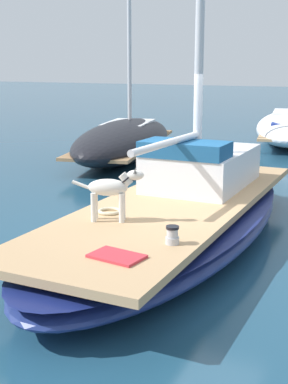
{
  "coord_description": "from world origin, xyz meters",
  "views": [
    {
      "loc": [
        3.17,
        -7.02,
        2.64
      ],
      "look_at": [
        0.0,
        -1.0,
        1.01
      ],
      "focal_mm": 49.73,
      "sensor_mm": 36.0,
      "label": 1
    }
  ],
  "objects_px": {
    "deck_winch": "(172,236)",
    "coiled_rope": "(110,211)",
    "sailboat_main": "(175,222)",
    "dog_white": "(112,189)",
    "moored_boat_port_side": "(124,139)",
    "deck_towel": "(117,256)"
  },
  "relations": [
    {
      "from": "sailboat_main",
      "to": "deck_winch",
      "type": "relative_size",
      "value": 34.86
    },
    {
      "from": "deck_winch",
      "to": "coiled_rope",
      "type": "bearing_deg",
      "value": 149.16
    },
    {
      "from": "sailboat_main",
      "to": "moored_boat_port_side",
      "type": "relative_size",
      "value": 1.04
    },
    {
      "from": "coiled_rope",
      "to": "dog_white",
      "type": "bearing_deg",
      "value": -54.04
    },
    {
      "from": "sailboat_main",
      "to": "deck_winch",
      "type": "bearing_deg",
      "value": -66.47
    },
    {
      "from": "sailboat_main",
      "to": "dog_white",
      "type": "bearing_deg",
      "value": -102.88
    },
    {
      "from": "sailboat_main",
      "to": "moored_boat_port_side",
      "type": "bearing_deg",
      "value": 125.66
    },
    {
      "from": "deck_winch",
      "to": "moored_boat_port_side",
      "type": "xyz_separation_m",
      "value": [
        -5.17,
        7.91,
        -0.19
      ]
    },
    {
      "from": "dog_white",
      "to": "deck_towel",
      "type": "distance_m",
      "value": 1.43
    },
    {
      "from": "coiled_rope",
      "to": "deck_towel",
      "type": "distance_m",
      "value": 1.75
    },
    {
      "from": "coiled_rope",
      "to": "moored_boat_port_side",
      "type": "bearing_deg",
      "value": 118.44
    },
    {
      "from": "deck_winch",
      "to": "coiled_rope",
      "type": "distance_m",
      "value": 1.53
    },
    {
      "from": "dog_white",
      "to": "coiled_rope",
      "type": "xyz_separation_m",
      "value": [
        -0.23,
        0.31,
        -0.4
      ]
    },
    {
      "from": "deck_winch",
      "to": "dog_white",
      "type": "bearing_deg",
      "value": 156.51
    },
    {
      "from": "dog_white",
      "to": "coiled_rope",
      "type": "distance_m",
      "value": 0.55
    },
    {
      "from": "sailboat_main",
      "to": "deck_towel",
      "type": "height_order",
      "value": "deck_towel"
    },
    {
      "from": "sailboat_main",
      "to": "moored_boat_port_side",
      "type": "height_order",
      "value": "moored_boat_port_side"
    },
    {
      "from": "deck_winch",
      "to": "coiled_rope",
      "type": "xyz_separation_m",
      "value": [
        -1.31,
        0.78,
        -0.08
      ]
    },
    {
      "from": "dog_white",
      "to": "deck_towel",
      "type": "bearing_deg",
      "value": -56.77
    },
    {
      "from": "deck_towel",
      "to": "coiled_rope",
      "type": "bearing_deg",
      "value": 123.82
    },
    {
      "from": "deck_towel",
      "to": "moored_boat_port_side",
      "type": "relative_size",
      "value": 0.08
    },
    {
      "from": "coiled_rope",
      "to": "sailboat_main",
      "type": "bearing_deg",
      "value": 62.46
    }
  ]
}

